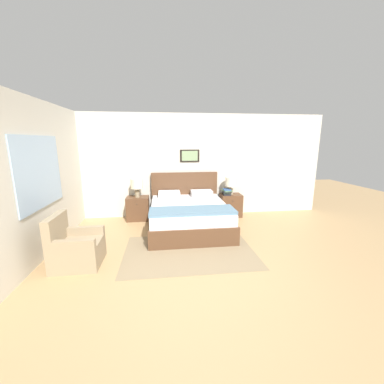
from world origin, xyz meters
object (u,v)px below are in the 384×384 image
armchair (75,248)px  table_lamp_near_window (137,185)px  nightstand_near_window (138,208)px  nightstand_by_door (230,205)px  bed (189,215)px  table_lamp_by_door (231,183)px

armchair → table_lamp_near_window: (0.77, 2.10, 0.62)m
armchair → nightstand_near_window: size_ratio=1.42×
table_lamp_near_window → nightstand_by_door: bearing=0.4°
bed → nightstand_near_window: (-1.18, 0.78, -0.03)m
nightstand_near_window → table_lamp_by_door: bearing=-0.4°
nightstand_by_door → table_lamp_by_door: bearing=-126.6°
armchair → nightstand_near_window: (0.77, 2.12, 0.01)m
bed → armchair: size_ratio=2.42×
armchair → nightstand_near_window: armchair is taller
armchair → table_lamp_near_window: size_ratio=1.82×
table_lamp_near_window → table_lamp_by_door: size_ratio=1.00×
bed → table_lamp_near_window: bearing=147.1°
nightstand_near_window → table_lamp_by_door: 2.43m
armchair → table_lamp_by_door: (3.11, 2.10, 0.62)m
table_lamp_near_window → table_lamp_by_door: (2.35, 0.00, 0.00)m
nightstand_near_window → table_lamp_near_window: (0.00, -0.02, 0.60)m
bed → nightstand_by_door: 1.41m
nightstand_near_window → table_lamp_near_window: size_ratio=1.28×
table_lamp_by_door → armchair: bearing=-146.0°
bed → nightstand_near_window: bed is taller
bed → nightstand_by_door: bearing=33.4°
table_lamp_near_window → bed: bearing=-32.9°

